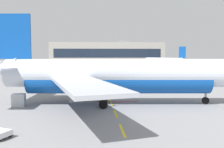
{
  "coord_description": "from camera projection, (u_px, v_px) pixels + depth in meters",
  "views": [
    {
      "loc": [
        15.33,
        -13.36,
        6.76
      ],
      "look_at": [
        18.69,
        28.65,
        3.49
      ],
      "focal_mm": 40.03,
      "sensor_mm": 36.0,
      "label": 1
    }
  ],
  "objects": [
    {
      "name": "ground",
      "position": [
        203.0,
        85.0,
        55.52
      ],
      "size": [
        400.0,
        400.0,
        0.0
      ],
      "primitive_type": "plane",
      "color": "gray"
    },
    {
      "name": "terminal_satellite",
      "position": [
        107.0,
        54.0,
        151.61
      ],
      "size": [
        66.46,
        19.57,
        15.48
      ],
      "color": "#9E998E",
      "rests_on": "ground"
    },
    {
      "name": "uld_cargo_container",
      "position": [
        19.0,
        100.0,
        32.88
      ],
      "size": [
        1.71,
        1.67,
        1.6
      ],
      "color": "#B7BCC6",
      "rests_on": "ground"
    },
    {
      "name": "airliner_foreground",
      "position": [
        114.0,
        75.0,
        33.8
      ],
      "size": [
        34.82,
        34.52,
        12.2
      ],
      "color": "silver",
      "rests_on": "ground"
    },
    {
      "name": "airliner_far_center",
      "position": [
        164.0,
        62.0,
        122.37
      ],
      "size": [
        27.01,
        28.46,
        10.41
      ],
      "color": "silver",
      "rests_on": "ground"
    },
    {
      "name": "apron_paint_markings",
      "position": [
        105.0,
        86.0,
        53.07
      ],
      "size": [
        8.0,
        97.82,
        0.01
      ],
      "color": "yellow",
      "rests_on": "ground"
    }
  ]
}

